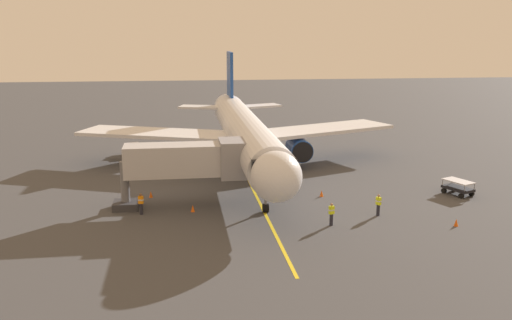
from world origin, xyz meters
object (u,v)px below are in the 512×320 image
(airplane, at_px, (245,132))
(safety_cone_wing_starboard, at_px, (193,208))
(safety_cone_nose_right, at_px, (322,193))
(jet_bridge, at_px, (195,161))
(ground_crew_wing_walker, at_px, (141,203))
(ground_crew_loader, at_px, (331,214))
(baggage_cart_portside, at_px, (190,141))
(ground_crew_marshaller, at_px, (378,205))
(safety_cone_wing_port, at_px, (151,194))
(baggage_cart_rear_apron, at_px, (135,149))
(safety_cone_nose_left, at_px, (456,223))
(baggage_cart_starboard_side, at_px, (458,187))

(airplane, relative_size, safety_cone_wing_starboard, 73.19)
(safety_cone_nose_right, bearing_deg, jet_bridge, 7.09)
(ground_crew_wing_walker, bearing_deg, ground_crew_loader, 162.91)
(jet_bridge, relative_size, ground_crew_wing_walker, 6.68)
(jet_bridge, height_order, ground_crew_loader, jet_bridge)
(baggage_cart_portside, bearing_deg, jet_bridge, 90.69)
(ground_crew_marshaller, height_order, safety_cone_nose_right, ground_crew_marshaller)
(ground_crew_loader, height_order, safety_cone_wing_port, ground_crew_loader)
(ground_crew_marshaller, xyz_separation_m, safety_cone_wing_starboard, (14.25, -2.72, -0.61))
(jet_bridge, height_order, baggage_cart_rear_apron, jet_bridge)
(safety_cone_nose_left, bearing_deg, ground_crew_wing_walker, -13.63)
(ground_crew_marshaller, distance_m, safety_cone_wing_port, 19.17)
(safety_cone_wing_port, bearing_deg, baggage_cart_starboard_side, 174.90)
(safety_cone_nose_left, relative_size, safety_cone_wing_starboard, 1.00)
(safety_cone_nose_left, xyz_separation_m, safety_cone_wing_starboard, (19.13, -5.78, 0.00))
(safety_cone_nose_right, distance_m, safety_cone_wing_port, 14.73)
(ground_crew_loader, height_order, baggage_cart_rear_apron, ground_crew_loader)
(ground_crew_wing_walker, relative_size, safety_cone_wing_port, 3.11)
(ground_crew_marshaller, bearing_deg, safety_cone_wing_port, -21.92)
(baggage_cart_portside, bearing_deg, ground_crew_loader, 108.11)
(ground_crew_loader, xyz_separation_m, baggage_cart_portside, (10.07, -30.80, -0.23))
(ground_crew_wing_walker, distance_m, safety_cone_wing_port, 4.67)
(airplane, distance_m, safety_cone_wing_starboard, 14.54)
(safety_cone_nose_right, bearing_deg, ground_crew_marshaller, 118.97)
(baggage_cart_rear_apron, distance_m, safety_cone_wing_port, 17.95)
(ground_crew_wing_walker, xyz_separation_m, safety_cone_nose_right, (-15.12, -3.09, -0.61))
(airplane, height_order, ground_crew_marshaller, airplane)
(safety_cone_nose_left, bearing_deg, baggage_cart_starboard_side, -116.78)
(airplane, distance_m, ground_crew_wing_walker, 16.48)
(ground_crew_marshaller, bearing_deg, safety_cone_wing_starboard, -10.81)
(airplane, height_order, jet_bridge, airplane)
(ground_crew_marshaller, xyz_separation_m, safety_cone_nose_right, (3.12, -5.64, -0.61))
(jet_bridge, height_order, safety_cone_nose_left, jet_bridge)
(ground_crew_loader, distance_m, safety_cone_wing_starboard, 11.05)
(jet_bridge, relative_size, baggage_cart_starboard_side, 3.88)
(safety_cone_wing_starboard, bearing_deg, ground_crew_marshaller, 169.19)
(ground_crew_loader, bearing_deg, safety_cone_nose_right, -98.03)
(jet_bridge, bearing_deg, safety_cone_nose_left, 158.66)
(jet_bridge, height_order, safety_cone_nose_right, jet_bridge)
(baggage_cart_rear_apron, relative_size, safety_cone_nose_right, 5.28)
(airplane, xyz_separation_m, ground_crew_wing_walker, (9.47, 13.12, -3.12))
(ground_crew_wing_walker, height_order, ground_crew_loader, same)
(jet_bridge, xyz_separation_m, ground_crew_wing_walker, (4.30, 1.75, -2.88))
(ground_crew_wing_walker, relative_size, safety_cone_nose_left, 3.11)
(ground_crew_marshaller, bearing_deg, ground_crew_loader, 23.13)
(ground_crew_wing_walker, distance_m, baggage_cart_portside, 26.78)
(ground_crew_loader, bearing_deg, ground_crew_wing_walker, -17.09)
(baggage_cart_portside, bearing_deg, ground_crew_marshaller, 116.14)
(safety_cone_wing_starboard, bearing_deg, baggage_cart_starboard_side, -174.91)
(safety_cone_wing_port, bearing_deg, ground_crew_wing_walker, 84.16)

